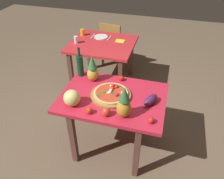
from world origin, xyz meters
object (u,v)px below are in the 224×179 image
object	(u,v)px
dining_chair	(112,42)
bell_pepper	(106,112)
display_table	(113,104)
pineapple_right	(93,70)
tomato_beside_pepper	(121,78)
drinking_glass_water	(76,40)
knife_utensil	(109,38)
melon	(72,98)
tomato_near_board	(89,110)
pineapple_left	(124,104)
fork_utensil	(93,36)
pizza	(111,93)
dinner_plate	(101,37)
pizza_board	(111,95)
tomato_by_bottle	(151,120)
napkin_folded	(120,41)
tomato_at_corner	(69,93)
eggplant	(151,100)
drinking_glass_juice	(82,32)
wine_bottle	(80,65)
background_table	(102,49)

from	to	relation	value
dining_chair	bell_pepper	bearing A→B (deg)	113.94
display_table	dining_chair	xyz separation A→B (m)	(-0.54, 1.92, -0.17)
pineapple_right	tomato_beside_pepper	size ratio (longest dim) A/B	5.31
drinking_glass_water	knife_utensil	size ratio (longest dim) A/B	0.61
melon	knife_utensil	bearing A→B (deg)	93.51
tomato_near_board	melon	bearing A→B (deg)	160.07
knife_utensil	pineapple_left	bearing A→B (deg)	-65.46
pineapple_left	fork_utensil	bearing A→B (deg)	118.43
pizza	dining_chair	bearing A→B (deg)	105.22
dinner_plate	pizza_board	bearing A→B (deg)	-68.12
pizza	melon	size ratio (longest dim) A/B	2.18
dinner_plate	pineapple_left	bearing A→B (deg)	-65.34
display_table	tomato_near_board	xyz separation A→B (m)	(-0.15, -0.32, 0.14)
tomato_by_bottle	knife_utensil	world-z (taller)	tomato_by_bottle
tomato_beside_pepper	napkin_folded	distance (m)	1.10
tomato_near_board	drinking_glass_water	xyz separation A→B (m)	(-0.76, 1.45, 0.02)
tomato_near_board	tomato_by_bottle	bearing A→B (deg)	3.11
pizza	pineapple_right	size ratio (longest dim) A/B	1.13
tomato_at_corner	knife_utensil	size ratio (longest dim) A/B	0.35
pizza_board	pizza	world-z (taller)	pizza
pineapple_left	bell_pepper	xyz separation A→B (m)	(-0.16, -0.04, -0.11)
display_table	melon	distance (m)	0.47
pineapple_left	napkin_folded	distance (m)	1.71
pizza	bell_pepper	xyz separation A→B (m)	(0.04, -0.30, 0.00)
tomato_by_bottle	tomato_beside_pepper	bearing A→B (deg)	125.44
dinner_plate	dining_chair	bearing A→B (deg)	82.90
tomato_near_board	drinking_glass_water	distance (m)	1.63
melon	fork_utensil	distance (m)	1.73
fork_utensil	eggplant	bearing A→B (deg)	-49.53
melon	dinner_plate	world-z (taller)	melon
tomato_near_board	dining_chair	bearing A→B (deg)	99.96
dining_chair	tomato_near_board	bearing A→B (deg)	109.77
drinking_glass_water	dining_chair	bearing A→B (deg)	65.30
dining_chair	dinner_plate	size ratio (longest dim) A/B	3.86
bell_pepper	knife_utensil	bearing A→B (deg)	105.38
pineapple_right	napkin_folded	distance (m)	1.16
display_table	drinking_glass_water	distance (m)	1.46
drinking_glass_juice	knife_utensil	distance (m)	0.46
pineapple_left	wine_bottle	bearing A→B (deg)	140.04
wine_bottle	napkin_folded	xyz separation A→B (m)	(0.22, 1.09, -0.14)
tomato_by_bottle	drinking_glass_water	world-z (taller)	drinking_glass_water
background_table	pizza	xyz separation A→B (m)	(0.50, -1.24, 0.15)
pizza	knife_utensil	distance (m)	1.50
pineapple_left	napkin_folded	size ratio (longest dim) A/B	2.40
display_table	tomato_beside_pepper	world-z (taller)	tomato_beside_pepper
pizza	tomato_near_board	size ratio (longest dim) A/B	5.44
display_table	dining_chair	world-z (taller)	dining_chair
melon	bell_pepper	world-z (taller)	melon
pineapple_right	tomato_at_corner	world-z (taller)	pineapple_right
pizza	drinking_glass_juice	size ratio (longest dim) A/B	3.60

